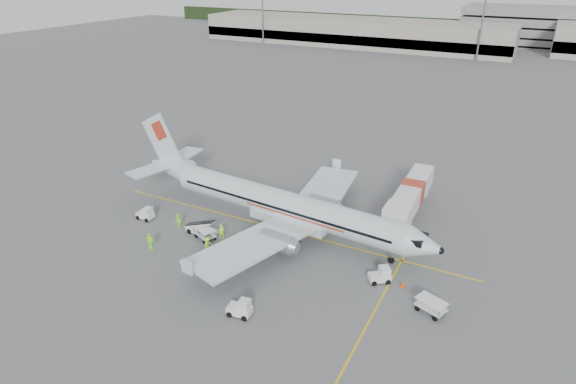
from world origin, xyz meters
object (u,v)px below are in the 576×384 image
at_px(tug_mid, 239,307).
at_px(aircraft, 285,187).
at_px(jet_bridge, 411,199).
at_px(tug_fore, 380,275).
at_px(belt_loader, 201,224).
at_px(tug_aft, 145,213).

bearing_deg(tug_mid, aircraft, 95.99).
relative_size(jet_bridge, tug_fore, 8.26).
relative_size(belt_loader, tug_aft, 2.31).
bearing_deg(belt_loader, tug_aft, -176.65).
bearing_deg(tug_aft, jet_bridge, 28.61).
relative_size(tug_fore, tug_mid, 0.98).
relative_size(belt_loader, tug_mid, 2.23).
xyz_separation_m(belt_loader, tug_fore, (20.25, 0.45, -0.47)).
bearing_deg(jet_bridge, aircraft, -141.68).
bearing_deg(jet_bridge, tug_aft, -152.05).
relative_size(aircraft, jet_bridge, 2.28).
bearing_deg(aircraft, tug_fore, -15.28).
height_order(aircraft, tug_aft, aircraft).
xyz_separation_m(jet_bridge, tug_aft, (-27.47, -14.97, -1.41)).
relative_size(jet_bridge, tug_aft, 8.36).
relative_size(tug_fore, tug_aft, 1.01).
bearing_deg(jet_bridge, tug_fore, -87.57).
bearing_deg(aircraft, tug_mid, -71.78).
bearing_deg(tug_aft, tug_fore, 1.41).
distance_m(belt_loader, tug_aft, 8.01).
height_order(jet_bridge, tug_aft, jet_bridge).
bearing_deg(tug_fore, tug_aft, 145.10).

